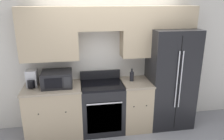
{
  "coord_description": "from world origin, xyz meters",
  "views": [
    {
      "loc": [
        -0.61,
        -3.34,
        2.36
      ],
      "look_at": [
        -0.0,
        0.31,
        1.18
      ],
      "focal_mm": 35.0,
      "sensor_mm": 36.0,
      "label": 1
    }
  ],
  "objects_px": {
    "refrigerator": "(169,78)",
    "microwave": "(57,79)",
    "oven_range": "(102,107)",
    "bottle": "(132,76)"
  },
  "relations": [
    {
      "from": "oven_range",
      "to": "bottle",
      "type": "height_order",
      "value": "bottle"
    },
    {
      "from": "refrigerator",
      "to": "microwave",
      "type": "distance_m",
      "value": 2.1
    },
    {
      "from": "bottle",
      "to": "microwave",
      "type": "bearing_deg",
      "value": -178.3
    },
    {
      "from": "microwave",
      "to": "bottle",
      "type": "height_order",
      "value": "microwave"
    },
    {
      "from": "oven_range",
      "to": "refrigerator",
      "type": "xyz_separation_m",
      "value": [
        1.31,
        0.07,
        0.47
      ]
    },
    {
      "from": "oven_range",
      "to": "bottle",
      "type": "bearing_deg",
      "value": 5.97
    },
    {
      "from": "oven_range",
      "to": "bottle",
      "type": "relative_size",
      "value": 4.62
    },
    {
      "from": "refrigerator",
      "to": "bottle",
      "type": "distance_m",
      "value": 0.75
    },
    {
      "from": "oven_range",
      "to": "microwave",
      "type": "height_order",
      "value": "microwave"
    },
    {
      "from": "oven_range",
      "to": "microwave",
      "type": "relative_size",
      "value": 2.11
    }
  ]
}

